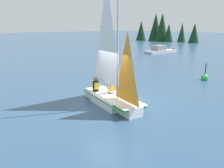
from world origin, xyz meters
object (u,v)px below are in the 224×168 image
at_px(motorboat_distant, 160,50).
at_px(sailboat_main, 112,87).
at_px(sailor_crew, 96,87).
at_px(buoy_marker, 205,77).
at_px(sailor_helm, 111,89).

bearing_deg(motorboat_distant, sailboat_main, 39.30).
xyz_separation_m(sailor_crew, buoy_marker, (1.59, 8.26, -0.44)).
height_order(sailor_crew, motorboat_distant, sailor_crew).
bearing_deg(buoy_marker, sailboat_main, -93.24).
distance_m(motorboat_distant, buoy_marker, 16.05).
bearing_deg(motorboat_distant, buoy_marker, 56.24).
height_order(motorboat_distant, buoy_marker, buoy_marker).
relative_size(sailboat_main, motorboat_distant, 1.12).
height_order(sailor_crew, buoy_marker, buoy_marker).
relative_size(sailboat_main, buoy_marker, 4.66).
xyz_separation_m(sailor_helm, buoy_marker, (0.84, 7.87, -0.45)).
bearing_deg(sailboat_main, buoy_marker, 95.95).
relative_size(sailor_helm, sailor_crew, 1.00).
xyz_separation_m(sailor_helm, motorboat_distant, (-11.20, 18.49, -0.26)).
xyz_separation_m(sailboat_main, sailor_crew, (-1.13, -0.10, -0.24)).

